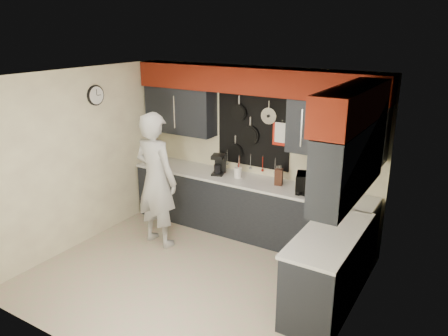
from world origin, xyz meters
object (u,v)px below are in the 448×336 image
Objects in this scene: knife_block at (279,177)px; utensil_crock at (238,172)px; microwave at (314,184)px; person at (156,180)px; coffee_maker at (219,164)px.

utensil_crock is (-0.68, -0.02, -0.04)m from knife_block.
microwave is 2.27m from person.
microwave is at bearing -150.39° from person.
coffee_maker is at bearing -176.22° from utensil_crock.
microwave is 0.25× the size of person.
person is at bearing -174.37° from microwave.
knife_block is at bearing -141.31° from person.
microwave is 2.07× the size of knife_block.
knife_block is 1.54× the size of utensil_crock.
microwave is 1.58m from coffee_maker.
microwave is at bearing -1.76° from utensil_crock.
coffee_maker reaches higher than knife_block.
person reaches higher than microwave.
person is (-0.50, -0.93, -0.08)m from coffee_maker.
coffee_maker is 1.06m from person.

